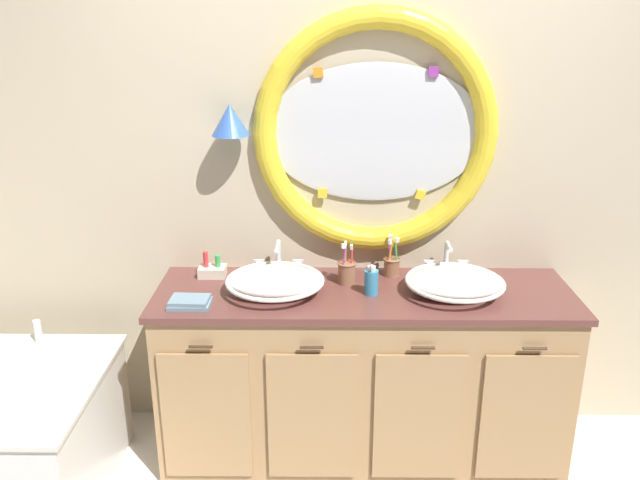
# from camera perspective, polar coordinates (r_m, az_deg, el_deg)

# --- Properties ---
(back_wall_assembly) EXTENTS (6.40, 0.26, 2.60)m
(back_wall_assembly) POSITION_cam_1_polar(r_m,az_deg,el_deg) (3.10, 4.18, 6.05)
(back_wall_assembly) COLOR beige
(back_wall_assembly) RESTS_ON ground_plane
(vanity_counter) EXTENTS (1.89, 0.60, 0.85)m
(vanity_counter) POSITION_cam_1_polar(r_m,az_deg,el_deg) (3.15, 3.72, -11.49)
(vanity_counter) COLOR tan
(vanity_counter) RESTS_ON ground_plane
(sink_basin_left) EXTENTS (0.44, 0.44, 0.11)m
(sink_basin_left) POSITION_cam_1_polar(r_m,az_deg,el_deg) (2.91, -3.98, -3.62)
(sink_basin_left) COLOR white
(sink_basin_left) RESTS_ON vanity_counter
(sink_basin_right) EXTENTS (0.44, 0.44, 0.11)m
(sink_basin_right) POSITION_cam_1_polar(r_m,az_deg,el_deg) (2.96, 11.75, -3.64)
(sink_basin_right) COLOR white
(sink_basin_right) RESTS_ON vanity_counter
(faucet_set_left) EXTENTS (0.24, 0.14, 0.17)m
(faucet_set_left) POSITION_cam_1_polar(r_m,az_deg,el_deg) (3.11, -3.67, -1.82)
(faucet_set_left) COLOR silver
(faucet_set_left) RESTS_ON vanity_counter
(faucet_set_right) EXTENTS (0.21, 0.12, 0.17)m
(faucet_set_right) POSITION_cam_1_polar(r_m,az_deg,el_deg) (3.16, 11.02, -1.89)
(faucet_set_right) COLOR silver
(faucet_set_right) RESTS_ON vanity_counter
(toothbrush_holder_left) EXTENTS (0.09, 0.09, 0.21)m
(toothbrush_holder_left) POSITION_cam_1_polar(r_m,az_deg,el_deg) (3.00, 2.35, -2.78)
(toothbrush_holder_left) COLOR #996647
(toothbrush_holder_left) RESTS_ON vanity_counter
(toothbrush_holder_right) EXTENTS (0.08, 0.08, 0.20)m
(toothbrush_holder_right) POSITION_cam_1_polar(r_m,az_deg,el_deg) (3.11, 6.32, -2.21)
(toothbrush_holder_right) COLOR #996647
(toothbrush_holder_right) RESTS_ON vanity_counter
(soap_dispenser) EXTENTS (0.06, 0.07, 0.14)m
(soap_dispenser) POSITION_cam_1_polar(r_m,az_deg,el_deg) (2.90, 4.52, -3.64)
(soap_dispenser) COLOR #388EBC
(soap_dispenser) RESTS_ON vanity_counter
(folded_hand_towel) EXTENTS (0.18, 0.13, 0.03)m
(folded_hand_towel) POSITION_cam_1_polar(r_m,az_deg,el_deg) (2.85, -11.37, -5.37)
(folded_hand_towel) COLOR #7593A8
(folded_hand_towel) RESTS_ON vanity_counter
(toiletry_basket) EXTENTS (0.13, 0.10, 0.12)m
(toiletry_basket) POSITION_cam_1_polar(r_m,az_deg,el_deg) (3.13, -9.44, -2.62)
(toiletry_basket) COLOR beige
(toiletry_basket) RESTS_ON vanity_counter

